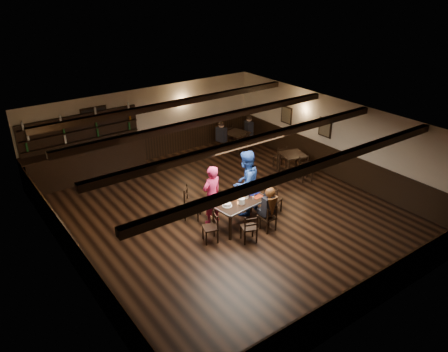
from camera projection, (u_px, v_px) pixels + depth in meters
ground at (228, 214)px, 12.79m from camera, size 10.00×10.00×0.00m
room_shell at (227, 159)px, 12.07m from camera, size 9.02×10.02×2.71m
dining_table at (241, 204)px, 11.93m from camera, size 1.61×0.93×0.75m
chair_near_left at (250, 226)px, 11.27m from camera, size 0.49×0.47×0.83m
chair_near_right at (270, 217)px, 11.76m from camera, size 0.37×0.35×0.77m
chair_end_left at (213, 225)px, 11.34m from camera, size 0.46×0.47×0.82m
chair_end_right at (273, 198)px, 12.59m from camera, size 0.51×0.52×0.88m
chair_far_pushed at (189, 200)px, 12.36m from camera, size 0.63×0.63×0.97m
woman_pink at (212, 195)px, 12.01m from camera, size 0.68×0.50×1.72m
man_blue at (246, 183)px, 12.42m from camera, size 1.08×0.93×1.94m
seated_person at (270, 203)px, 11.62m from camera, size 0.36×0.54×0.89m
cake at (227, 205)px, 11.67m from camera, size 0.27×0.27×0.09m
plate_stack_a at (242, 201)px, 11.76m from camera, size 0.17×0.17×0.16m
plate_stack_b at (246, 194)px, 12.07m from camera, size 0.17×0.17×0.20m
tea_light at (238, 199)px, 11.97m from camera, size 0.05×0.05×0.06m
salt_shaker at (253, 198)px, 12.02m from camera, size 0.03×0.03×0.08m
pepper_shaker at (255, 196)px, 12.13m from camera, size 0.03×0.03×0.08m
drink_glass at (244, 195)px, 12.11m from camera, size 0.07×0.07×0.12m
menu_red at (257, 196)px, 12.17m from camera, size 0.30×0.22×0.00m
menu_blue at (254, 193)px, 12.32m from camera, size 0.39×0.33×0.00m
bar_counter at (86, 158)px, 14.64m from camera, size 4.17×0.70×2.20m
back_table_a at (293, 157)px, 14.97m from camera, size 0.97×0.97×0.75m
back_table_b at (237, 135)px, 16.89m from camera, size 0.97×0.97×0.75m
bg_patron_left at (221, 131)px, 16.62m from camera, size 0.32×0.43×0.80m
bg_patron_right at (249, 125)px, 17.31m from camera, size 0.31×0.42×0.78m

